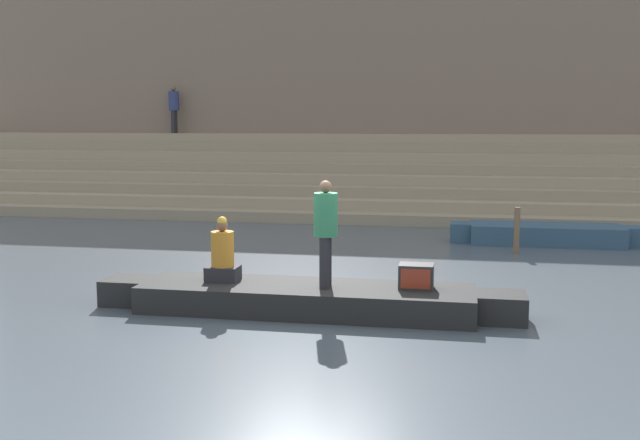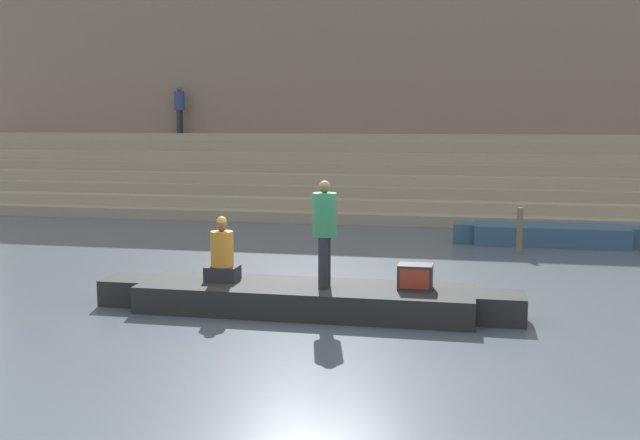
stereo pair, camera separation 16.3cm
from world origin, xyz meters
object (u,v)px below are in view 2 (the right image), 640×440
(mooring_post, at_px, (520,231))
(person_standing, at_px, (325,227))
(moored_boat_shore, at_px, (549,234))
(person_rowing, at_px, (222,255))
(tv_set, at_px, (415,277))
(rowboat_main, at_px, (305,297))
(person_on_steps, at_px, (180,106))

(mooring_post, bearing_deg, person_standing, -118.77)
(person_standing, relative_size, moored_boat_shore, 0.36)
(person_rowing, height_order, mooring_post, person_rowing)
(person_rowing, height_order, tv_set, person_rowing)
(tv_set, xyz_separation_m, moored_boat_shore, (2.76, 7.52, -0.37))
(rowboat_main, distance_m, person_on_steps, 18.41)
(rowboat_main, height_order, person_on_steps, person_on_steps)
(rowboat_main, xyz_separation_m, moored_boat_shore, (4.51, 7.62, 0.02))
(rowboat_main, height_order, tv_set, tv_set)
(person_standing, distance_m, moored_boat_shore, 8.83)
(mooring_post, bearing_deg, person_rowing, -130.71)
(person_standing, distance_m, mooring_post, 7.03)
(person_standing, height_order, person_on_steps, person_on_steps)
(person_rowing, bearing_deg, person_on_steps, 102.74)
(tv_set, bearing_deg, person_rowing, -171.77)
(person_standing, xyz_separation_m, person_rowing, (-1.75, 0.18, -0.55))
(person_rowing, relative_size, moored_boat_shore, 0.23)
(person_standing, relative_size, mooring_post, 1.57)
(person_rowing, xyz_separation_m, tv_set, (3.17, 0.00, -0.22))
(person_on_steps, bearing_deg, rowboat_main, -167.26)
(person_standing, xyz_separation_m, person_on_steps, (-8.83, 16.05, 2.18))
(tv_set, bearing_deg, person_standing, -164.62)
(rowboat_main, bearing_deg, moored_boat_shore, 56.92)
(person_rowing, distance_m, moored_boat_shore, 9.60)
(tv_set, relative_size, mooring_post, 0.50)
(tv_set, relative_size, person_on_steps, 0.30)
(rowboat_main, xyz_separation_m, mooring_post, (3.69, 6.04, 0.31))
(person_rowing, bearing_deg, moored_boat_shore, 40.44)
(tv_set, bearing_deg, mooring_post, 80.08)
(person_standing, xyz_separation_m, tv_set, (1.42, 0.18, -0.78))
(rowboat_main, bearing_deg, mooring_post, 56.13)
(moored_boat_shore, bearing_deg, mooring_post, -123.13)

